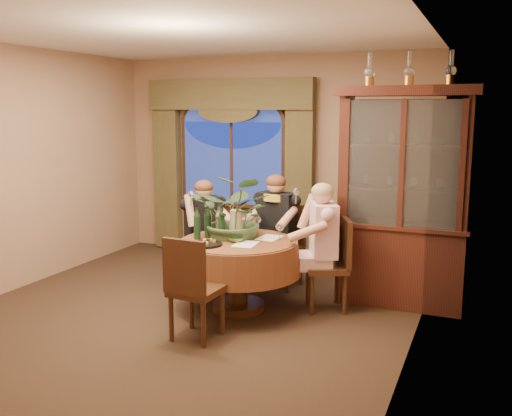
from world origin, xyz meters
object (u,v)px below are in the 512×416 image
at_px(oil_lamp_center, 409,69).
at_px(stoneware_vase, 236,223).
at_px(wine_bottle_1, 219,220).
at_px(chair_right, 326,265).
at_px(centerpiece_plant, 237,183).
at_px(china_cabinet, 403,198).
at_px(person_scarf, 276,232).
at_px(oil_lamp_right, 451,68).
at_px(chair_back_right, 282,247).
at_px(chair_back, 212,245).
at_px(person_pink, 323,246).
at_px(person_back, 204,234).
at_px(oil_lamp_left, 369,70).
at_px(wine_bottle_0, 208,221).
at_px(dining_table, 238,275).
at_px(olive_bowl, 236,240).
at_px(wine_bottle_2, 208,222).
at_px(wine_bottle_5, 197,223).
at_px(wine_bottle_3, 221,224).
at_px(chair_front_left, 197,287).
at_px(wine_bottle_4, 219,222).

height_order(oil_lamp_center, stoneware_vase, oil_lamp_center).
bearing_deg(wine_bottle_1, chair_right, 11.74).
height_order(centerpiece_plant, wine_bottle_1, centerpiece_plant).
xyz_separation_m(stoneware_vase, centerpiece_plant, (0.01, 0.02, 0.43)).
height_order(china_cabinet, person_scarf, china_cabinet).
relative_size(oil_lamp_center, chair_right, 0.35).
xyz_separation_m(oil_lamp_right, person_scarf, (-1.83, 0.02, -1.81)).
bearing_deg(chair_back_right, chair_back, 26.16).
distance_m(chair_back, wine_bottle_1, 0.79).
xyz_separation_m(chair_back_right, centerpiece_plant, (-0.22, -0.78, 0.84)).
bearing_deg(person_pink, chair_back, 52.90).
height_order(person_back, wine_bottle_1, person_back).
distance_m(oil_lamp_left, wine_bottle_0, 2.31).
height_order(dining_table, oil_lamp_center, oil_lamp_center).
bearing_deg(person_back, oil_lamp_center, 136.15).
xyz_separation_m(person_scarf, wine_bottle_1, (-0.38, -0.73, 0.24)).
height_order(chair_right, olive_bowl, chair_right).
height_order(china_cabinet, centerpiece_plant, china_cabinet).
bearing_deg(chair_back_right, chair_right, 150.04).
distance_m(wine_bottle_2, wine_bottle_5, 0.13).
xyz_separation_m(china_cabinet, centerpiece_plant, (-1.61, -0.69, 0.16)).
bearing_deg(chair_right, wine_bottle_2, 83.90).
bearing_deg(person_scarf, wine_bottle_3, 81.02).
xyz_separation_m(chair_front_left, wine_bottle_5, (-0.37, 0.70, 0.44)).
height_order(oil_lamp_right, stoneware_vase, oil_lamp_right).
height_order(wine_bottle_3, wine_bottle_5, same).
distance_m(chair_front_left, wine_bottle_2, 0.97).
xyz_separation_m(oil_lamp_right, wine_bottle_2, (-2.28, -0.85, -1.57)).
xyz_separation_m(oil_lamp_right, chair_front_left, (-1.98, -1.66, -2.00)).
xyz_separation_m(wine_bottle_1, wine_bottle_5, (-0.13, -0.25, 0.00)).
bearing_deg(oil_lamp_center, wine_bottle_3, -151.73).
bearing_deg(chair_back, person_back, 26.01).
distance_m(chair_right, centerpiece_plant, 1.27).
bearing_deg(dining_table, olive_bowl, -80.83).
relative_size(oil_lamp_right, olive_bowl, 2.28).
xyz_separation_m(china_cabinet, chair_right, (-0.69, -0.47, -0.68)).
bearing_deg(stoneware_vase, centerpiece_plant, 72.65).
relative_size(wine_bottle_0, wine_bottle_3, 1.00).
bearing_deg(wine_bottle_3, person_scarf, 74.57).
bearing_deg(wine_bottle_1, chair_back, 124.89).
bearing_deg(oil_lamp_center, chair_back, -175.64).
distance_m(chair_front_left, wine_bottle_5, 0.91).
bearing_deg(wine_bottle_1, wine_bottle_5, -117.73).
xyz_separation_m(person_back, wine_bottle_3, (0.54, -0.63, 0.27)).
height_order(chair_right, stoneware_vase, stoneware_vase).
bearing_deg(oil_lamp_center, wine_bottle_0, -157.80).
distance_m(oil_lamp_center, chair_back_right, 2.44).
bearing_deg(wine_bottle_2, person_pink, 19.00).
xyz_separation_m(oil_lamp_left, wine_bottle_4, (-1.36, -0.81, -1.57)).
distance_m(oil_lamp_center, chair_right, 2.17).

